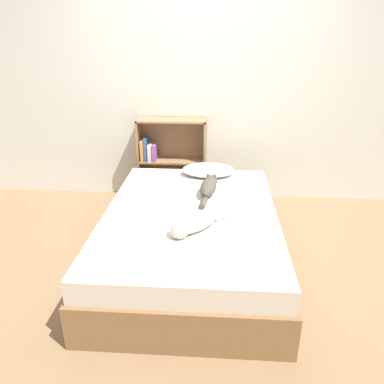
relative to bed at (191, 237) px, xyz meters
The scene contains 7 objects.
ground_plane 0.24m from the bed, ahead, with size 8.00×8.00×0.00m, color #846647.
wall_back 1.79m from the bed, 90.00° to the left, with size 8.00×0.06×2.50m.
bed is the anchor object (origin of this frame).
pillow 0.88m from the bed, 81.80° to the left, with size 0.52×0.33×0.11m.
cat_light 0.45m from the bed, 80.54° to the right, with size 0.45×0.48×0.15m.
cat_dark 0.50m from the bed, 70.16° to the left, with size 0.18×0.55×0.14m.
bookshelf 1.40m from the bed, 103.93° to the left, with size 0.75×0.26×0.93m.
Camera 1 is at (0.19, -2.69, 1.81)m, focal length 35.00 mm.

